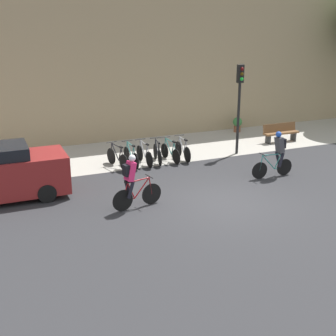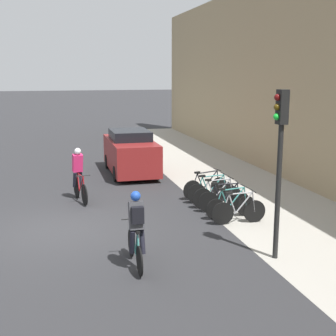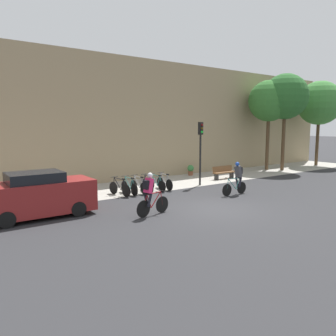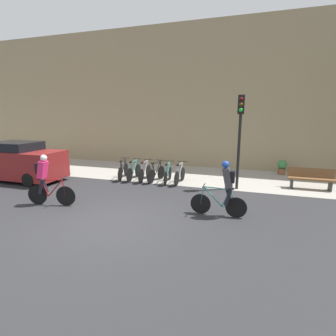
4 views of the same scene
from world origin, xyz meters
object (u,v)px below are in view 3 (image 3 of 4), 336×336
(parked_bike_0, at_px, (120,188))
(parked_bike_2, at_px, (139,186))
(cyclist_grey, at_px, (237,177))
(bench, at_px, (224,172))
(cyclist_pink, at_px, (150,193))
(traffic_light_pole, at_px, (201,142))
(parked_bike_1, at_px, (129,187))
(parked_bike_3, at_px, (148,185))
(potted_plant, at_px, (191,170))
(parked_bike_5, at_px, (165,183))
(parked_car, at_px, (38,195))
(parked_bike_4, at_px, (156,184))

(parked_bike_0, xyz_separation_m, parked_bike_2, (1.16, -0.00, -0.01))
(cyclist_grey, bearing_deg, bench, 52.76)
(cyclist_pink, xyz_separation_m, traffic_light_pole, (6.24, 4.08, 1.74))
(parked_bike_1, bearing_deg, cyclist_pink, -107.72)
(parked_bike_1, bearing_deg, parked_bike_2, -0.01)
(cyclist_grey, distance_m, parked_bike_0, 6.29)
(parked_bike_3, bearing_deg, potted_plant, 29.71)
(parked_bike_5, height_order, potted_plant, parked_bike_5)
(parked_bike_2, height_order, parked_bike_3, same)
(cyclist_pink, relative_size, parked_car, 0.42)
(parked_bike_3, relative_size, potted_plant, 2.05)
(parked_bike_1, height_order, parked_bike_5, same)
(bench, bearing_deg, parked_bike_5, -171.95)
(cyclist_pink, bearing_deg, parked_bike_4, 53.89)
(bench, bearing_deg, parked_bike_2, -173.84)
(parked_bike_2, distance_m, parked_car, 6.02)
(cyclist_pink, height_order, bench, cyclist_pink)
(potted_plant, bearing_deg, cyclist_grey, -108.78)
(cyclist_pink, bearing_deg, potted_plant, 42.25)
(parked_bike_2, xyz_separation_m, traffic_light_pole, (4.30, -0.16, 2.29))
(parked_bike_1, xyz_separation_m, traffic_light_pole, (4.88, -0.16, 2.28))
(parked_bike_3, distance_m, traffic_light_pole, 4.37)
(bench, bearing_deg, parked_bike_3, -173.33)
(parked_bike_1, distance_m, bench, 7.90)
(parked_bike_4, xyz_separation_m, parked_bike_5, (0.58, 0.00, 0.01))
(parked_bike_5, height_order, bench, parked_bike_5)
(potted_plant, bearing_deg, parked_bike_4, -147.61)
(cyclist_grey, relative_size, parked_bike_5, 1.08)
(bench, relative_size, parked_car, 0.43)
(parked_bike_0, relative_size, parked_bike_5, 1.05)
(parked_bike_2, relative_size, bench, 0.92)
(parked_bike_0, xyz_separation_m, traffic_light_pole, (5.46, -0.16, 2.28))
(traffic_light_pole, height_order, bench, traffic_light_pole)
(parked_bike_5, bearing_deg, parked_bike_0, -179.98)
(parked_bike_1, xyz_separation_m, parked_car, (-5.13, -1.82, 0.50))
(cyclist_grey, height_order, parked_car, parked_car)
(cyclist_grey, bearing_deg, traffic_light_pole, 86.47)
(cyclist_grey, bearing_deg, parked_bike_5, 124.80)
(parked_car, bearing_deg, parked_bike_3, 16.11)
(parked_bike_0, distance_m, parked_bike_2, 1.16)
(cyclist_grey, relative_size, parked_bike_1, 1.05)
(parked_bike_4, xyz_separation_m, potted_plant, (5.22, 3.31, 0.05))
(cyclist_pink, relative_size, parked_bike_1, 1.06)
(parked_bike_2, height_order, traffic_light_pole, traffic_light_pole)
(parked_car, bearing_deg, bench, 11.32)
(parked_bike_2, bearing_deg, parked_car, -162.37)
(cyclist_grey, distance_m, parked_bike_3, 4.93)
(parked_bike_5, relative_size, traffic_light_pole, 0.42)
(parked_bike_4, relative_size, parked_bike_5, 1.00)
(parked_bike_4, height_order, parked_bike_5, parked_bike_5)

